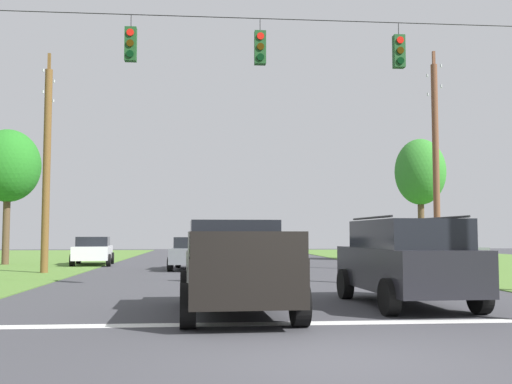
{
  "coord_description": "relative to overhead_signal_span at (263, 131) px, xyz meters",
  "views": [
    {
      "loc": [
        -1.75,
        -7.95,
        1.65
      ],
      "look_at": [
        -0.39,
        7.91,
        2.78
      ],
      "focal_mm": 41.98,
      "sensor_mm": 36.0,
      "label": 1
    }
  ],
  "objects": [
    {
      "name": "tree_roadside_far_right",
      "position": [
        11.73,
        19.46,
        0.95
      ],
      "size": [
        3.12,
        3.12,
        7.59
      ],
      "color": "brown",
      "rests_on": "ground"
    },
    {
      "name": "suv_black",
      "position": [
        3.04,
        -2.89,
        -3.47
      ],
      "size": [
        2.37,
        4.88,
        2.05
      ],
      "color": "black",
      "rests_on": "ground"
    },
    {
      "name": "utility_pole_mid_right",
      "position": [
        8.67,
        9.25,
        0.4
      ],
      "size": [
        0.29,
        1.7,
        9.92
      ],
      "color": "brown",
      "rests_on": "ground"
    },
    {
      "name": "distant_car_crossing_white",
      "position": [
        -7.56,
        16.25,
        -3.74
      ],
      "size": [
        2.33,
        4.45,
        1.52
      ],
      "color": "silver",
      "rests_on": "ground"
    },
    {
      "name": "tree_roadside_right",
      "position": [
        -12.32,
        16.92,
        0.82
      ],
      "size": [
        3.46,
        3.46,
        7.37
      ],
      "color": "brown",
      "rests_on": "ground"
    },
    {
      "name": "stop_bar_stripe",
      "position": [
        0.14,
        -5.38,
        -4.53
      ],
      "size": [
        13.18,
        0.45,
        0.01
      ],
      "primitive_type": "cube",
      "color": "white",
      "rests_on": "ground"
    },
    {
      "name": "ground_plane",
      "position": [
        0.14,
        -8.54,
        -4.53
      ],
      "size": [
        120.0,
        120.0,
        0.0
      ],
      "primitive_type": "plane",
      "color": "#3D3D42"
    },
    {
      "name": "distant_car_oncoming",
      "position": [
        10.03,
        12.42,
        -3.74
      ],
      "size": [
        4.45,
        2.33,
        1.52
      ],
      "color": "slate",
      "rests_on": "ground"
    },
    {
      "name": "lane_dash_0",
      "position": [
        0.14,
        0.62,
        -4.53
      ],
      "size": [
        2.5,
        0.15,
        0.01
      ],
      "primitive_type": "cube",
      "rotation": [
        0.0,
        0.0,
        1.57
      ],
      "color": "white",
      "rests_on": "ground"
    },
    {
      "name": "lane_dash_2",
      "position": [
        0.14,
        16.16,
        -4.53
      ],
      "size": [
        2.5,
        0.15,
        0.01
      ],
      "primitive_type": "cube",
      "rotation": [
        0.0,
        0.0,
        1.57
      ],
      "color": "white",
      "rests_on": "ground"
    },
    {
      "name": "distant_car_far_parked",
      "position": [
        -2.12,
        11.89,
        -3.74
      ],
      "size": [
        2.29,
        4.43,
        1.52
      ],
      "color": "slate",
      "rests_on": "ground"
    },
    {
      "name": "lane_dash_1",
      "position": [
        0.14,
        7.55,
        -4.53
      ],
      "size": [
        2.5,
        0.15,
        0.01
      ],
      "primitive_type": "cube",
      "rotation": [
        0.0,
        0.0,
        1.57
      ],
      "color": "white",
      "rests_on": "ground"
    },
    {
      "name": "overhead_signal_span",
      "position": [
        0.0,
        0.0,
        0.0
      ],
      "size": [
        16.2,
        0.31,
        8.27
      ],
      "color": "brown",
      "rests_on": "ground"
    },
    {
      "name": "utility_pole_near_left",
      "position": [
        -8.38,
        9.64,
        0.11
      ],
      "size": [
        0.32,
        1.87,
        9.49
      ],
      "color": "brown",
      "rests_on": "ground"
    },
    {
      "name": "lane_dash_4",
      "position": [
        0.14,
        27.11,
        -4.53
      ],
      "size": [
        2.5,
        0.15,
        0.01
      ],
      "primitive_type": "cube",
      "rotation": [
        0.0,
        0.0,
        1.57
      ],
      "color": "white",
      "rests_on": "ground"
    },
    {
      "name": "pickup_truck",
      "position": [
        -0.97,
        -3.88,
        -3.56
      ],
      "size": [
        2.45,
        5.47,
        1.95
      ],
      "color": "black",
      "rests_on": "ground"
    },
    {
      "name": "lane_dash_3",
      "position": [
        0.14,
        22.57,
        -4.53
      ],
      "size": [
        2.5,
        0.15,
        0.01
      ],
      "primitive_type": "cube",
      "rotation": [
        0.0,
        0.0,
        1.57
      ],
      "color": "white",
      "rests_on": "ground"
    }
  ]
}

